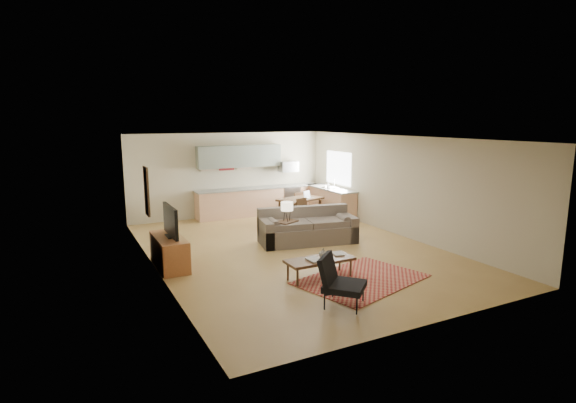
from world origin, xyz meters
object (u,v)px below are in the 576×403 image
armchair (345,281)px  console_table (287,233)px  tv_credenza (169,252)px  sofa (308,226)px  coffee_table (320,268)px  dining_table (300,209)px

armchair → console_table: 3.85m
armchair → tv_credenza: armchair is taller
sofa → tv_credenza: (-3.59, -0.33, -0.11)m
coffee_table → dining_table: (2.15, 4.77, 0.14)m
sofa → armchair: 4.00m
sofa → armchair: bearing=-99.7°
coffee_table → console_table: (0.51, 2.44, 0.10)m
tv_credenza → dining_table: (4.64, 2.67, 0.02)m
coffee_table → console_table: console_table is taller
console_table → tv_credenza: bearing=162.6°
console_table → dining_table: dining_table is taller
console_table → dining_table: (1.64, 2.33, 0.04)m
coffee_table → sofa: bearing=65.4°
coffee_table → tv_credenza: tv_credenza is taller
console_table → armchair: bearing=-126.3°
dining_table → coffee_table: bearing=-133.0°
coffee_table → console_table: bearing=78.0°
sofa → coffee_table: 2.67m
tv_credenza → dining_table: 5.36m
armchair → dining_table: armchair is taller
coffee_table → console_table: size_ratio=2.23×
sofa → dining_table: sofa is taller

